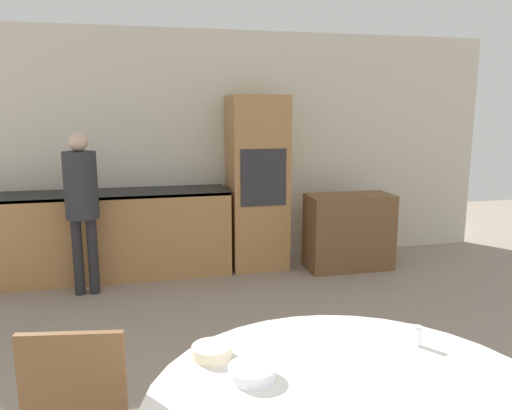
{
  "coord_description": "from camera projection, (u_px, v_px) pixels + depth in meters",
  "views": [
    {
      "loc": [
        -0.78,
        -0.18,
        1.75
      ],
      "look_at": [
        -0.03,
        3.0,
        1.12
      ],
      "focal_mm": 35.0,
      "sensor_mm": 36.0,
      "label": 1
    }
  ],
  "objects": [
    {
      "name": "wall_back",
      "position": [
        208.0,
        149.0,
        5.65
      ],
      "size": [
        6.81,
        0.05,
        2.6
      ],
      "color": "beige",
      "rests_on": "ground_plane"
    },
    {
      "name": "salt_shaker",
      "position": [
        417.0,
        336.0,
        2.09
      ],
      "size": [
        0.03,
        0.03,
        0.09
      ],
      "color": "white",
      "rests_on": "dining_table"
    },
    {
      "name": "sideboard",
      "position": [
        349.0,
        232.0,
        5.51
      ],
      "size": [
        0.93,
        0.45,
        0.83
      ],
      "color": "brown",
      "rests_on": "ground_plane"
    },
    {
      "name": "bowl_near",
      "position": [
        212.0,
        351.0,
        2.0
      ],
      "size": [
        0.16,
        0.16,
        0.05
      ],
      "color": "beige",
      "rests_on": "dining_table"
    },
    {
      "name": "oven_unit",
      "position": [
        257.0,
        183.0,
        5.5
      ],
      "size": [
        0.61,
        0.59,
        1.89
      ],
      "color": "#AD7A47",
      "rests_on": "ground_plane"
    },
    {
      "name": "person_standing",
      "position": [
        81.0,
        195.0,
        4.62
      ],
      "size": [
        0.3,
        0.3,
        1.54
      ],
      "color": "#262628",
      "rests_on": "ground_plane"
    },
    {
      "name": "bowl_centre",
      "position": [
        252.0,
        372.0,
        1.84
      ],
      "size": [
        0.18,
        0.18,
        0.05
      ],
      "color": "silver",
      "rests_on": "dining_table"
    },
    {
      "name": "kitchen_counter",
      "position": [
        99.0,
        234.0,
        5.2
      ],
      "size": [
        2.7,
        0.6,
        0.9
      ],
      "color": "#AD7A47",
      "rests_on": "ground_plane"
    }
  ]
}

